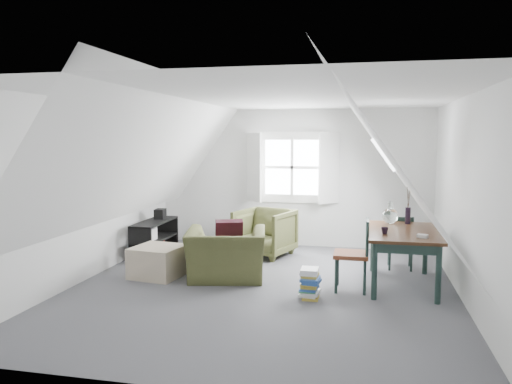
% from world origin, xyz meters
% --- Properties ---
extents(floor, '(5.50, 5.50, 0.00)m').
position_xyz_m(floor, '(0.00, 0.00, 0.00)').
color(floor, '#4B4C50').
rests_on(floor, ground).
extents(ceiling, '(5.50, 5.50, 0.00)m').
position_xyz_m(ceiling, '(0.00, 0.00, 2.50)').
color(ceiling, white).
rests_on(ceiling, wall_back).
extents(wall_back, '(5.00, 0.00, 5.00)m').
position_xyz_m(wall_back, '(0.00, 2.75, 1.25)').
color(wall_back, silver).
rests_on(wall_back, ground).
extents(wall_front, '(5.00, 0.00, 5.00)m').
position_xyz_m(wall_front, '(0.00, -2.75, 1.25)').
color(wall_front, silver).
rests_on(wall_front, ground).
extents(wall_left, '(0.00, 5.50, 5.50)m').
position_xyz_m(wall_left, '(-2.50, 0.00, 1.25)').
color(wall_left, silver).
rests_on(wall_left, ground).
extents(wall_right, '(0.00, 5.50, 5.50)m').
position_xyz_m(wall_right, '(2.50, 0.00, 1.25)').
color(wall_right, silver).
rests_on(wall_right, ground).
extents(slope_left, '(3.19, 5.50, 4.48)m').
position_xyz_m(slope_left, '(-1.55, 0.00, 1.78)').
color(slope_left, white).
rests_on(slope_left, wall_left).
extents(slope_right, '(3.19, 5.50, 4.48)m').
position_xyz_m(slope_right, '(1.55, 0.00, 1.78)').
color(slope_right, white).
rests_on(slope_right, wall_right).
extents(dormer_window, '(1.71, 0.35, 1.30)m').
position_xyz_m(dormer_window, '(0.00, 2.68, 1.45)').
color(dormer_window, white).
rests_on(dormer_window, wall_back).
extents(skylight, '(0.35, 0.75, 0.47)m').
position_xyz_m(skylight, '(1.55, 1.30, 1.75)').
color(skylight, white).
rests_on(skylight, slope_right).
extents(armchair_near, '(1.26, 1.15, 0.71)m').
position_xyz_m(armchair_near, '(-0.58, 0.33, 0.00)').
color(armchair_near, '#414522').
rests_on(armchair_near, floor).
extents(armchair_far, '(1.08, 1.09, 0.79)m').
position_xyz_m(armchair_far, '(-0.33, 1.82, 0.00)').
color(armchair_far, '#414522').
rests_on(armchair_far, floor).
extents(throw_pillow, '(0.44, 0.34, 0.40)m').
position_xyz_m(throw_pillow, '(-0.58, 0.48, 0.63)').
color(throw_pillow, '#340E18').
rests_on(throw_pillow, armchair_near).
extents(ottoman, '(0.75, 0.75, 0.44)m').
position_xyz_m(ottoman, '(-1.58, 0.24, 0.22)').
color(ottoman, tan).
rests_on(ottoman, floor).
extents(dining_table, '(0.91, 1.51, 0.76)m').
position_xyz_m(dining_table, '(1.82, 0.52, 0.66)').
color(dining_table, black).
rests_on(dining_table, floor).
extents(demijohn, '(0.23, 0.23, 0.32)m').
position_xyz_m(demijohn, '(1.67, 0.97, 0.89)').
color(demijohn, silver).
rests_on(demijohn, dining_table).
extents(vase_twigs, '(0.08, 0.08, 0.59)m').
position_xyz_m(vase_twigs, '(1.92, 1.07, 0.89)').
color(vase_twigs, black).
rests_on(vase_twigs, dining_table).
extents(cup, '(0.10, 0.10, 0.09)m').
position_xyz_m(cup, '(1.57, 0.22, 0.76)').
color(cup, black).
rests_on(cup, dining_table).
extents(paper_box, '(0.15, 0.12, 0.04)m').
position_xyz_m(paper_box, '(2.02, 0.07, 0.78)').
color(paper_box, white).
rests_on(paper_box, dining_table).
extents(dining_chair_far, '(0.39, 0.39, 0.83)m').
position_xyz_m(dining_chair_far, '(1.85, 1.42, 0.43)').
color(dining_chair_far, '#612915').
rests_on(dining_chair_far, floor).
extents(dining_chair_near, '(0.44, 0.44, 0.94)m').
position_xyz_m(dining_chair_near, '(1.19, 0.18, 0.49)').
color(dining_chair_near, '#612915').
rests_on(dining_chair_near, floor).
extents(media_shelf, '(0.39, 1.16, 0.60)m').
position_xyz_m(media_shelf, '(-2.14, 1.37, 0.27)').
color(media_shelf, black).
rests_on(media_shelf, floor).
extents(electronics_box, '(0.18, 0.24, 0.18)m').
position_xyz_m(electronics_box, '(-2.14, 1.66, 0.67)').
color(electronics_box, black).
rests_on(electronics_box, media_shelf).
extents(magazine_stack, '(0.28, 0.33, 0.37)m').
position_xyz_m(magazine_stack, '(0.67, -0.27, 0.19)').
color(magazine_stack, '#B29933').
rests_on(magazine_stack, floor).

